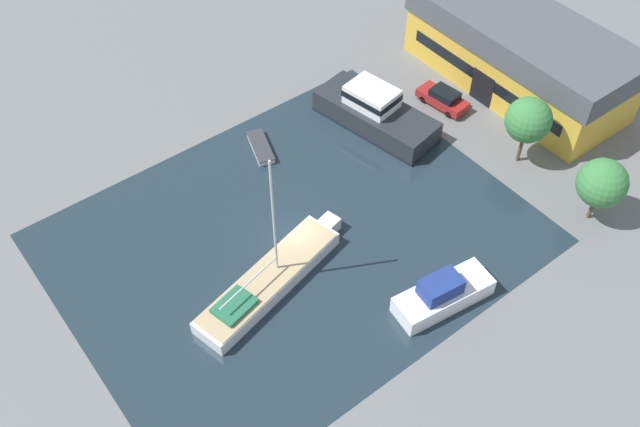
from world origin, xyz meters
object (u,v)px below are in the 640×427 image
object	(u,v)px
parked_car	(443,98)
motor_cruiser	(375,112)
quay_tree_near_building	(528,120)
small_dinghy	(261,147)
quay_tree_by_water	(602,183)
warehouse_building	(519,53)
cabin_boat	(443,294)
sailboat_moored	(270,279)

from	to	relation	value
parked_car	motor_cruiser	size ratio (longest dim) A/B	0.42
quay_tree_near_building	small_dinghy	distance (m)	20.82
quay_tree_near_building	parked_car	size ratio (longest dim) A/B	1.27
quay_tree_by_water	quay_tree_near_building	bearing A→B (deg)	176.24
warehouse_building	cabin_boat	xyz separation A→B (m)	(13.03, -21.42, -2.29)
quay_tree_by_water	parked_car	bearing A→B (deg)	178.26
sailboat_moored	motor_cruiser	size ratio (longest dim) A/B	1.18
motor_cruiser	small_dinghy	size ratio (longest dim) A/B	2.72
small_dinghy	quay_tree_by_water	bearing A→B (deg)	-35.60
cabin_boat	motor_cruiser	bearing A→B (deg)	161.15
sailboat_moored	quay_tree_by_water	bearing A→B (deg)	54.05
warehouse_building	small_dinghy	xyz separation A→B (m)	(-6.56, -22.43, -2.98)
quay_tree_near_building	sailboat_moored	distance (m)	22.88
small_dinghy	cabin_boat	distance (m)	19.63
quay_tree_near_building	sailboat_moored	size ratio (longest dim) A/B	0.45
quay_tree_by_water	sailboat_moored	size ratio (longest dim) A/B	0.41
quay_tree_near_building	parked_car	distance (m)	9.13
warehouse_building	motor_cruiser	distance (m)	13.77
quay_tree_by_water	sailboat_moored	distance (m)	24.10
motor_cruiser	sailboat_moored	bearing A→B (deg)	-163.78
parked_car	sailboat_moored	xyz separation A→B (m)	(6.51, -22.52, -0.17)
parked_car	sailboat_moored	size ratio (longest dim) A/B	0.35
quay_tree_by_water	motor_cruiser	distance (m)	18.55
warehouse_building	quay_tree_near_building	size ratio (longest dim) A/B	3.40
motor_cruiser	cabin_boat	distance (m)	18.30
warehouse_building	motor_cruiser	bearing A→B (deg)	-103.60
quay_tree_by_water	parked_car	distance (m)	16.05
parked_car	small_dinghy	bearing A→B (deg)	155.32
small_dinghy	sailboat_moored	bearing A→B (deg)	-103.19
warehouse_building	sailboat_moored	size ratio (longest dim) A/B	1.53
quay_tree_by_water	parked_car	size ratio (longest dim) A/B	1.15
quay_tree_by_water	small_dinghy	xyz separation A→B (m)	(-20.74, -14.93, -3.28)
sailboat_moored	motor_cruiser	world-z (taller)	sailboat_moored
sailboat_moored	small_dinghy	distance (m)	13.48
quay_tree_near_building	small_dinghy	bearing A→B (deg)	-131.10
parked_car	cabin_boat	world-z (taller)	cabin_boat
warehouse_building	parked_car	distance (m)	7.60
motor_cruiser	warehouse_building	bearing A→B (deg)	-24.56
motor_cruiser	parked_car	bearing A→B (deg)	-25.75
warehouse_building	cabin_boat	bearing A→B (deg)	-58.20
quay_tree_near_building	parked_car	xyz separation A→B (m)	(-8.51, 0.00, -3.31)
parked_car	motor_cruiser	xyz separation A→B (m)	(-1.70, -6.20, 0.49)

